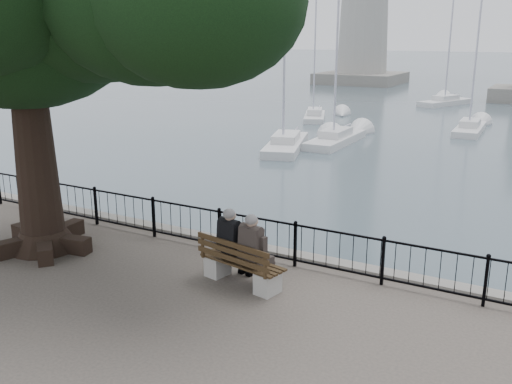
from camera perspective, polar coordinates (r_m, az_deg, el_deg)
The scene contains 10 objects.
harbor at distance 13.99m, azimuth 1.01°, elevation -7.83°, with size 260.00×260.00×1.20m.
railing at distance 13.19m, azimuth 0.00°, elevation -4.36°, with size 22.06×0.06×1.00m.
bench at distance 11.92m, azimuth -1.58°, elevation -7.65°, with size 2.00×0.94×1.02m.
person_left at distance 12.00m, azimuth -2.13°, elevation -5.49°, with size 0.55×0.86×1.62m.
person_right at distance 11.64m, azimuth 0.04°, elevation -6.17°, with size 0.55×0.86×1.62m.
sailboat_a at distance 31.05m, azimuth 3.01°, elevation 4.88°, with size 3.52×6.40×11.05m.
sailboat_b at distance 32.84m, azimuth 7.97°, elevation 5.38°, with size 1.73×5.95×11.75m.
sailboat_e at distance 42.10m, azimuth 5.88°, elevation 7.72°, with size 3.10×5.14×12.13m.
sailboat_f at distance 38.72m, azimuth 20.58°, elevation 6.06°, with size 1.73×5.44×10.71m.
sailboat_h at distance 53.26m, azimuth 18.42°, elevation 8.70°, with size 3.84×6.23×14.99m.
Camera 1 is at (6.04, -8.32, 5.05)m, focal length 40.00 mm.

